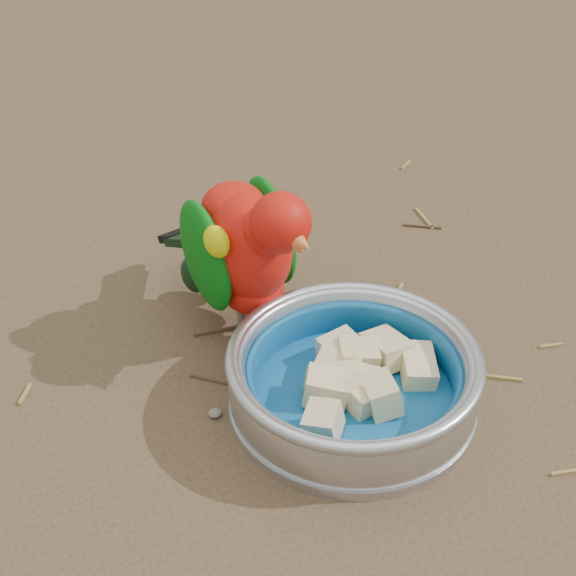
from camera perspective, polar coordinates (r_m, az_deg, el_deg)
ground at (r=0.74m, az=-0.50°, el=-12.41°), size 60.00×60.00×0.00m
food_bowl at (r=0.80m, az=4.17°, el=-7.25°), size 0.22×0.22×0.02m
bowl_wall at (r=0.78m, az=4.26°, el=-5.63°), size 0.22×0.22×0.04m
fruit_wedges at (r=0.78m, az=4.24°, el=-6.02°), size 0.13×0.13×0.03m
lory_parrot at (r=0.84m, az=-2.63°, el=1.86°), size 0.13×0.23×0.17m
ground_debris at (r=0.74m, az=-3.55°, el=-12.31°), size 0.90×0.80×0.01m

